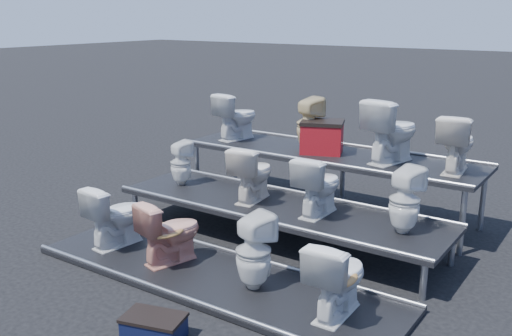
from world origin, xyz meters
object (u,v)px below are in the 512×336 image
Objects in this scene: toilet_2 at (254,251)px; toilet_6 at (318,185)px; toilet_5 at (252,173)px; toilet_3 at (337,277)px; toilet_7 at (405,200)px; toilet_8 at (236,116)px; toilet_4 at (181,163)px; red_crate at (322,138)px; step_stool at (154,329)px; toilet_0 at (116,215)px; toilet_1 at (170,231)px; toilet_10 at (392,131)px; toilet_9 at (309,124)px; toilet_11 at (456,143)px.

toilet_6 is (0.01, 1.30, 0.36)m from toilet_2.
toilet_3 is at bearing 138.01° from toilet_5.
toilet_7 reaches higher than toilet_3.
toilet_8 is at bearing -33.75° from toilet_2.
toilet_2 is at bearing 162.45° from toilet_4.
red_crate is (-1.54, 2.56, 0.63)m from toilet_3.
toilet_2 is at bearing 62.56° from step_stool.
toilet_3 is 1.36m from toilet_7.
toilet_0 is 1.05× the size of toilet_1.
toilet_8 reaches higher than toilet_6.
toilet_6 reaches higher than step_stool.
toilet_8 is at bearing 100.69° from step_stool.
step_stool is (-1.16, -1.17, -0.34)m from toilet_3.
toilet_10 is (0.36, 2.60, 0.82)m from toilet_2.
step_stool is at bearing 94.50° from toilet_10.
toilet_10 is (1.47, 2.60, 0.86)m from toilet_1.
toilet_9 reaches higher than toilet_6.
toilet_4 is at bearing 111.29° from step_stool.
step_stool is (1.85, -2.47, -0.67)m from toilet_4.
toilet_7 reaches higher than toilet_5.
toilet_5 is 2.66m from step_stool.
toilet_6 is 2.58m from step_stool.
toilet_3 is 4.06m from toilet_8.
toilet_6 reaches higher than toilet_3.
toilet_4 is at bearing -78.35° from toilet_0.
toilet_11 is at bearing 53.70° from step_stool.
toilet_2 reaches higher than toilet_1.
step_stool is (-0.24, -1.17, -0.36)m from toilet_2.
toilet_8 is 1.50m from red_crate.
toilet_10 is at bearing -162.32° from toilet_9.
red_crate is 3.87m from step_stool.
toilet_0 is 1.05× the size of toilet_11.
step_stool is at bearing 142.16° from toilet_1.
toilet_8 is 1.28× the size of red_crate.
toilet_2 is 2.85m from toilet_9.
step_stool is at bearing 98.57° from toilet_5.
step_stool is at bearing 95.41° from toilet_2.
toilet_7 is 1.02× the size of toilet_8.
toilet_11 is (0.82, 0.00, -0.06)m from toilet_10.
red_crate is at bearing 16.00° from toilet_10.
toilet_10 is at bearing -4.80° from toilet_11.
toilet_10 is (-0.68, 1.30, 0.45)m from toilet_7.
toilet_2 reaches higher than toilet_3.
toilet_5 is 1.27× the size of red_crate.
toilet_2 is 2.95m from toilet_11.
toilet_5 is at bearing 59.20° from toilet_10.
toilet_6 is at bearing -84.61° from red_crate.
step_stool is (-0.26, -2.47, -0.72)m from toilet_6.
toilet_5 is (-0.91, 1.30, 0.36)m from toilet_2.
toilet_1 is at bearing 121.55° from toilet_8.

